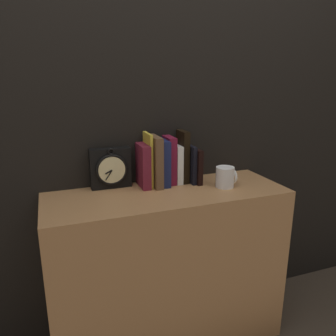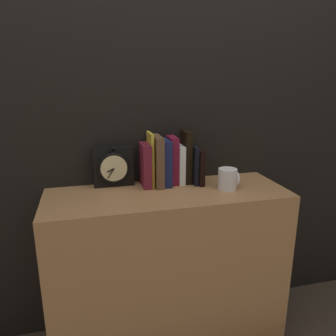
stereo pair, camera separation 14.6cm
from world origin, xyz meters
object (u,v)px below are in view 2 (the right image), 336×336
(book_slot4_maroon, at_px, (172,160))
(book_slot5_white, at_px, (180,164))
(book_slot0_maroon, at_px, (145,165))
(book_slot3_navy, at_px, (165,162))
(book_slot7_black, at_px, (193,164))
(book_slot8_black, at_px, (198,166))
(clock, at_px, (113,167))
(book_slot1_yellow, at_px, (150,159))
(book_slot2_brown, at_px, (157,161))
(mug, at_px, (228,179))
(book_slot6_black, at_px, (186,157))

(book_slot4_maroon, relative_size, book_slot5_white, 1.23)
(book_slot0_maroon, bearing_deg, book_slot3_navy, -0.79)
(book_slot7_black, distance_m, book_slot8_black, 0.03)
(clock, height_order, book_slot1_yellow, book_slot1_yellow)
(book_slot2_brown, bearing_deg, mug, -23.15)
(book_slot3_navy, bearing_deg, book_slot6_black, 7.12)
(book_slot5_white, bearing_deg, book_slot2_brown, -171.32)
(book_slot2_brown, bearing_deg, book_slot8_black, -1.08)
(book_slot1_yellow, bearing_deg, book_slot3_navy, -5.92)
(book_slot0_maroon, relative_size, book_slot3_navy, 0.93)
(book_slot4_maroon, height_order, mug, book_slot4_maroon)
(book_slot8_black, bearing_deg, book_slot3_navy, 176.64)
(book_slot4_maroon, relative_size, book_slot7_black, 1.24)
(book_slot8_black, bearing_deg, book_slot1_yellow, 175.88)
(book_slot6_black, bearing_deg, book_slot2_brown, -172.50)
(book_slot4_maroon, bearing_deg, clock, 174.98)
(book_slot1_yellow, relative_size, book_slot5_white, 1.36)
(mug, bearing_deg, book_slot2_brown, 156.85)
(book_slot7_black, bearing_deg, mug, -46.57)
(clock, xyz_separation_m, book_slot6_black, (0.36, -0.02, 0.03))
(book_slot0_maroon, bearing_deg, book_slot1_yellow, 12.41)
(book_slot7_black, bearing_deg, book_slot4_maroon, 171.53)
(book_slot3_navy, bearing_deg, book_slot1_yellow, 174.08)
(book_slot6_black, relative_size, book_slot7_black, 1.37)
(book_slot2_brown, relative_size, book_slot6_black, 0.94)
(clock, distance_m, book_slot3_navy, 0.25)
(book_slot0_maroon, height_order, book_slot6_black, book_slot6_black)
(clock, height_order, book_slot5_white, clock)
(book_slot3_navy, height_order, mug, book_slot3_navy)
(book_slot1_yellow, xyz_separation_m, mug, (0.34, -0.15, -0.08))
(clock, relative_size, book_slot8_black, 1.15)
(clock, distance_m, book_slot8_black, 0.41)
(book_slot8_black, height_order, mug, book_slot8_black)
(book_slot0_maroon, bearing_deg, mug, -20.82)
(book_slot6_black, bearing_deg, book_slot8_black, -24.19)
(book_slot2_brown, bearing_deg, book_slot3_navy, 8.58)
(book_slot1_yellow, xyz_separation_m, book_slot7_black, (0.21, -0.01, -0.03))
(clock, distance_m, book_slot5_white, 0.32)
(book_slot3_navy, xyz_separation_m, book_slot8_black, (0.16, -0.01, -0.03))
(book_slot4_maroon, bearing_deg, book_slot3_navy, -162.38)
(book_slot1_yellow, height_order, book_slot5_white, book_slot1_yellow)
(book_slot6_black, distance_m, mug, 0.23)
(clock, distance_m, book_slot0_maroon, 0.15)
(book_slot5_white, bearing_deg, book_slot7_black, -12.14)
(clock, bearing_deg, book_slot7_black, -5.92)
(mug, bearing_deg, clock, 161.11)
(book_slot3_navy, xyz_separation_m, book_slot7_black, (0.14, -0.00, -0.02))
(book_slot0_maroon, bearing_deg, book_slot7_black, -0.78)
(book_slot6_black, bearing_deg, book_slot1_yellow, -177.85)
(book_slot6_black, bearing_deg, book_slot0_maroon, -176.51)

